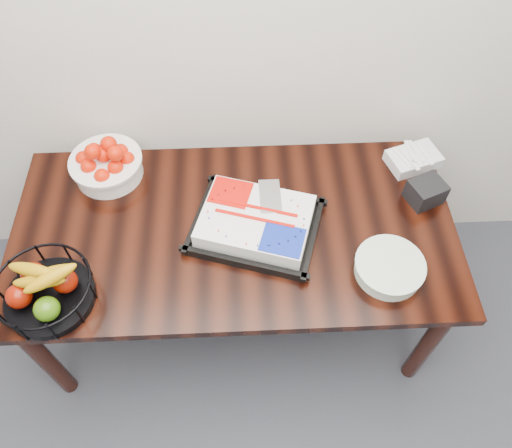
{
  "coord_description": "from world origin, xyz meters",
  "views": [
    {
      "loc": [
        0.04,
        0.84,
        2.41
      ],
      "look_at": [
        0.09,
        1.96,
        0.83
      ],
      "focal_mm": 35.0,
      "sensor_mm": 36.0,
      "label": 1
    }
  ],
  "objects_px": {
    "plate_stack": "(389,268)",
    "cake_tray": "(256,223)",
    "table": "(235,239)",
    "tangerine_bowl": "(106,161)",
    "napkin_box": "(426,192)",
    "fruit_basket": "(45,290)"
  },
  "relations": [
    {
      "from": "napkin_box",
      "to": "fruit_basket",
      "type": "bearing_deg",
      "value": -164.64
    },
    {
      "from": "cake_tray",
      "to": "napkin_box",
      "type": "distance_m",
      "value": 0.72
    },
    {
      "from": "cake_tray",
      "to": "plate_stack",
      "type": "bearing_deg",
      "value": -24.17
    },
    {
      "from": "plate_stack",
      "to": "cake_tray",
      "type": "bearing_deg",
      "value": 155.83
    },
    {
      "from": "fruit_basket",
      "to": "napkin_box",
      "type": "bearing_deg",
      "value": 15.36
    },
    {
      "from": "tangerine_bowl",
      "to": "napkin_box",
      "type": "relative_size",
      "value": 2.27
    },
    {
      "from": "cake_tray",
      "to": "fruit_basket",
      "type": "xyz_separation_m",
      "value": [
        -0.76,
        -0.28,
        0.03
      ]
    },
    {
      "from": "tangerine_bowl",
      "to": "cake_tray",
      "type": "bearing_deg",
      "value": -27.24
    },
    {
      "from": "table",
      "to": "cake_tray",
      "type": "distance_m",
      "value": 0.16
    },
    {
      "from": "cake_tray",
      "to": "plate_stack",
      "type": "height_order",
      "value": "cake_tray"
    },
    {
      "from": "tangerine_bowl",
      "to": "plate_stack",
      "type": "relative_size",
      "value": 1.17
    },
    {
      "from": "napkin_box",
      "to": "cake_tray",
      "type": "bearing_deg",
      "value": -170.08
    },
    {
      "from": "table",
      "to": "tangerine_bowl",
      "type": "height_order",
      "value": "tangerine_bowl"
    },
    {
      "from": "table",
      "to": "plate_stack",
      "type": "distance_m",
      "value": 0.64
    },
    {
      "from": "cake_tray",
      "to": "napkin_box",
      "type": "relative_size",
      "value": 4.24
    },
    {
      "from": "fruit_basket",
      "to": "tangerine_bowl",
      "type": "bearing_deg",
      "value": 77.01
    },
    {
      "from": "cake_tray",
      "to": "napkin_box",
      "type": "height_order",
      "value": "cake_tray"
    },
    {
      "from": "table",
      "to": "napkin_box",
      "type": "distance_m",
      "value": 0.82
    },
    {
      "from": "fruit_basket",
      "to": "plate_stack",
      "type": "relative_size",
      "value": 1.31
    },
    {
      "from": "fruit_basket",
      "to": "plate_stack",
      "type": "xyz_separation_m",
      "value": [
        1.26,
        0.06,
        -0.04
      ]
    },
    {
      "from": "fruit_basket",
      "to": "cake_tray",
      "type": "bearing_deg",
      "value": 20.18
    },
    {
      "from": "plate_stack",
      "to": "napkin_box",
      "type": "distance_m",
      "value": 0.41
    }
  ]
}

